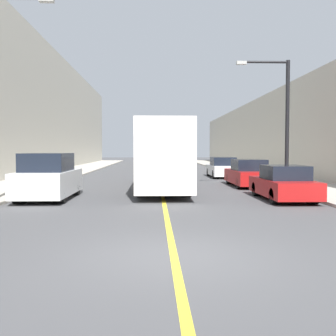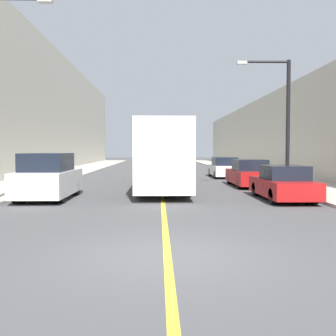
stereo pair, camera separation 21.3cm
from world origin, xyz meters
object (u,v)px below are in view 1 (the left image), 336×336
(bus, at_px, (162,155))
(car_right_far, at_px, (222,168))
(parked_suv_left, at_px, (49,178))
(car_right_near, at_px, (283,184))
(car_right_mid, at_px, (248,174))
(street_lamp_right, at_px, (282,114))

(bus, relative_size, car_right_far, 2.58)
(bus, bearing_deg, parked_suv_left, -137.34)
(car_right_near, distance_m, car_right_far, 13.44)
(bus, bearing_deg, car_right_mid, 11.79)
(car_right_near, xyz_separation_m, car_right_mid, (-0.03, 6.00, 0.04))
(bus, height_order, parked_suv_left, bus)
(bus, xyz_separation_m, street_lamp_right, (6.10, -1.16, 2.09))
(car_right_far, bearing_deg, car_right_mid, -88.73)
(bus, xyz_separation_m, car_right_near, (4.94, -4.98, -1.16))
(parked_suv_left, height_order, car_right_far, parked_suv_left)
(car_right_mid, height_order, street_lamp_right, street_lamp_right)
(street_lamp_right, bearing_deg, parked_suv_left, -163.16)
(bus, height_order, car_right_far, bus)
(car_right_near, height_order, car_right_mid, car_right_mid)
(car_right_near, bearing_deg, bus, 134.78)
(parked_suv_left, relative_size, street_lamp_right, 0.69)
(parked_suv_left, height_order, car_right_near, parked_suv_left)
(car_right_near, xyz_separation_m, street_lamp_right, (1.16, 3.82, 3.25))
(bus, distance_m, parked_suv_left, 6.66)
(car_right_far, bearing_deg, bus, -119.28)
(bus, distance_m, car_right_near, 7.11)
(car_right_near, bearing_deg, street_lamp_right, 73.15)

